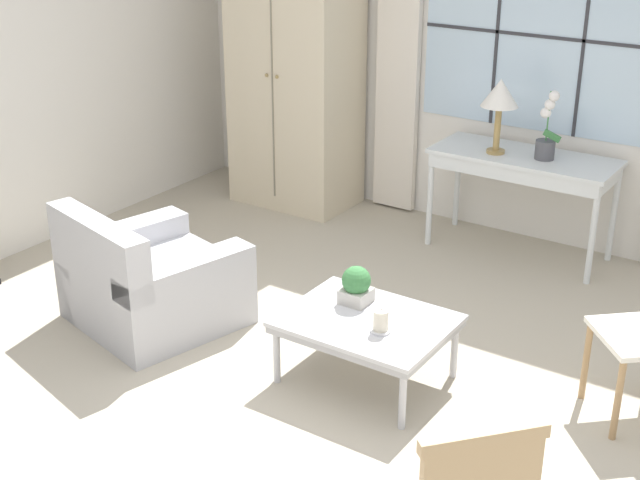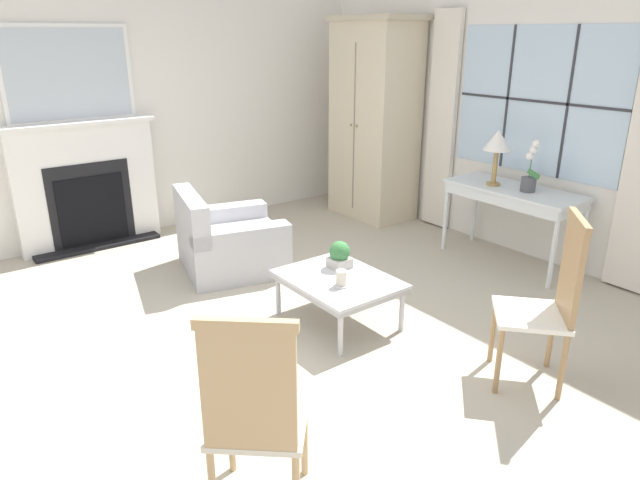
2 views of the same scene
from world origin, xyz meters
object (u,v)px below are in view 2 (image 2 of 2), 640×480
Objects in this scene: console_table at (514,196)px; potted_orchid at (530,173)px; coffee_table at (338,282)px; table_lamp at (498,142)px; armchair_upholstered at (228,244)px; potted_plant_small at (340,255)px; side_chair_wooden at (552,294)px; accent_chair_wooden at (254,409)px; armoire at (374,120)px; pillar_candle at (341,279)px; fireplace at (85,175)px.

potted_orchid is (0.15, -0.01, 0.26)m from console_table.
potted_orchid is 0.55× the size of coffee_table.
coffee_table is at bearing -85.22° from table_lamp.
potted_plant_small is (1.33, 0.29, 0.24)m from armchair_upholstered.
side_chair_wooden is 1.04× the size of accent_chair_wooden.
armoire is 4.34× the size of table_lamp.
coffee_table is (-0.02, -2.15, -0.33)m from console_table.
pillar_candle is (0.12, -2.23, -0.23)m from console_table.
coffee_table is at bearing 148.12° from pillar_candle.
console_table is at bearing 109.01° from accent_chair_wooden.
armchair_upholstered reaches higher than coffee_table.
armoire is at bearing 72.12° from fireplace.
fireplace reaches higher than accent_chair_wooden.
accent_chair_wooden is at bearing -48.14° from armoire.
potted_orchid is at bearing 89.15° from pillar_candle.
side_chair_wooden is (2.91, 0.72, 0.37)m from armchair_upholstered.
armoire reaches higher than fireplace.
fireplace is 2.04× the size of accent_chair_wooden.
side_chair_wooden is at bearing -51.44° from potted_orchid.
coffee_table is 6.47× the size of pillar_candle.
accent_chair_wooden is at bearing -25.99° from armchair_upholstered.
fireplace is 4.45m from potted_orchid.
potted_orchid is 3.83m from accent_chair_wooden.
potted_orchid reaches higher than accent_chair_wooden.
armoire is 2.16m from potted_orchid.
coffee_table is 4.05× the size of potted_plant_small.
coffee_table is at bearing -158.70° from side_chair_wooden.
potted_orchid reaches higher than side_chair_wooden.
side_chair_wooden is 2.07m from accent_chair_wooden.
armoire is at bearing 102.12° from armchair_upholstered.
fireplace is 4.35m from console_table.
potted_orchid is at bearing 106.94° from accent_chair_wooden.
armoire is 2.61× the size of coffee_table.
armoire is (1.01, 3.13, 0.42)m from fireplace.
pillar_candle is at bearing -153.60° from side_chair_wooden.
potted_plant_small is at bearing 21.86° from fireplace.
side_chair_wooden reaches higher than console_table.
fireplace is 1.97× the size of side_chair_wooden.
accent_chair_wooden is 2.00m from coffee_table.
armoire reaches higher than potted_orchid.
potted_orchid is at bearing 54.28° from armchair_upholstered.
armoire is 1.80m from table_lamp.
armoire is at bearing 133.70° from pillar_candle.
table_lamp reaches higher than armchair_upholstered.
armoire reaches higher than potted_plant_small.
potted_plant_small is (-1.58, -0.42, -0.14)m from side_chair_wooden.
pillar_candle is (1.62, 0.08, 0.19)m from armchair_upholstered.
armchair_upholstered is 1.38m from potted_plant_small.
fireplace is 10.12× the size of potted_plant_small.
potted_plant_small reaches higher than pillar_candle.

